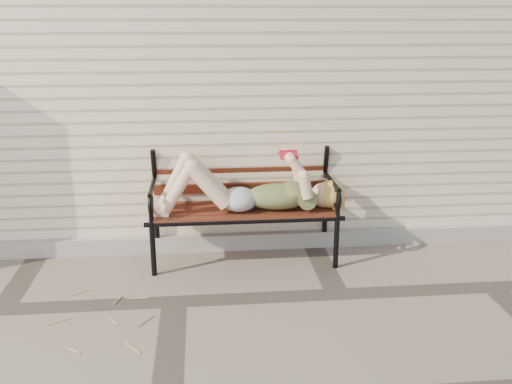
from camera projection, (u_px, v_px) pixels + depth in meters
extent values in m
plane|color=#79695D|center=(175.00, 302.00, 4.28)|extent=(80.00, 80.00, 0.00)
cube|color=beige|center=(179.00, 65.00, 6.69)|extent=(8.00, 4.00, 3.00)
cube|color=#ACA59B|center=(178.00, 243.00, 5.18)|extent=(8.00, 0.10, 0.15)
cylinder|color=black|center=(153.00, 249.00, 4.66)|extent=(0.05, 0.05, 0.46)
cylinder|color=black|center=(157.00, 229.00, 5.10)|extent=(0.05, 0.05, 0.46)
cylinder|color=black|center=(336.00, 242.00, 4.80)|extent=(0.05, 0.05, 0.46)
cylinder|color=black|center=(325.00, 223.00, 5.24)|extent=(0.05, 0.05, 0.46)
cube|color=#5D2918|center=(244.00, 210.00, 4.88)|extent=(1.57, 0.51, 0.03)
cylinder|color=black|center=(246.00, 222.00, 4.66)|extent=(1.65, 0.04, 0.04)
cylinder|color=black|center=(242.00, 204.00, 5.11)|extent=(1.65, 0.04, 0.04)
torus|color=black|center=(240.00, 142.00, 5.05)|extent=(0.28, 0.04, 0.28)
ellipsoid|color=#09343F|center=(278.00, 196.00, 4.84)|extent=(0.56, 0.32, 0.22)
ellipsoid|color=#09343F|center=(292.00, 192.00, 4.84)|extent=(0.27, 0.31, 0.17)
ellipsoid|color=#BCBBC1|center=(239.00, 199.00, 4.81)|extent=(0.31, 0.35, 0.20)
sphere|color=beige|center=(324.00, 195.00, 4.88)|extent=(0.23, 0.23, 0.23)
ellipsoid|color=#E5C856|center=(330.00, 194.00, 4.88)|extent=(0.26, 0.26, 0.24)
cube|color=#B01427|center=(288.00, 151.00, 4.73)|extent=(0.14, 0.02, 0.02)
cube|color=white|center=(289.00, 156.00, 4.70)|extent=(0.14, 0.09, 0.05)
cube|color=white|center=(287.00, 153.00, 4.78)|extent=(0.14, 0.09, 0.05)
cube|color=#B01427|center=(289.00, 155.00, 4.69)|extent=(0.15, 0.10, 0.05)
cube|color=#B01427|center=(287.00, 153.00, 4.78)|extent=(0.15, 0.10, 0.05)
cylinder|color=tan|center=(32.00, 325.00, 3.95)|extent=(0.07, 0.16, 0.01)
cylinder|color=tan|center=(6.00, 294.00, 4.38)|extent=(0.16, 0.02, 0.01)
cylinder|color=tan|center=(51.00, 350.00, 3.65)|extent=(0.12, 0.06, 0.01)
cylinder|color=tan|center=(125.00, 296.00, 4.36)|extent=(0.08, 0.06, 0.01)
cylinder|color=tan|center=(120.00, 299.00, 4.32)|extent=(0.05, 0.09, 0.01)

